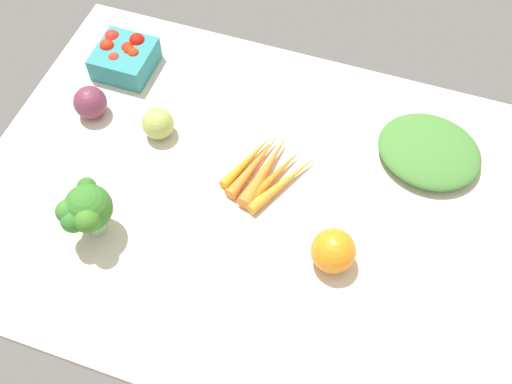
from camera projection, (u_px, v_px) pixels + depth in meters
tablecloth at (256, 201)px, 111.81cm from camera, size 104.00×76.00×2.00cm
heirloom_tomato_green at (158, 124)px, 116.34cm from camera, size 6.22×6.22×6.22cm
leafy_greens_clump at (429, 151)px, 114.17cm from camera, size 22.94×21.29×4.07cm
carrot_bunch at (266, 171)px, 112.66cm from camera, size 16.58×18.67×2.98cm
red_onion_center at (90, 103)px, 118.95cm from camera, size 6.58×6.58×6.58cm
broccoli_head at (86, 210)px, 101.03cm from camera, size 8.61×9.85×11.43cm
berry_basket at (124, 57)px, 125.95cm from camera, size 11.43×11.43×6.67cm
heirloom_tomato_orange at (333, 251)px, 100.85cm from camera, size 7.67×7.67×7.67cm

